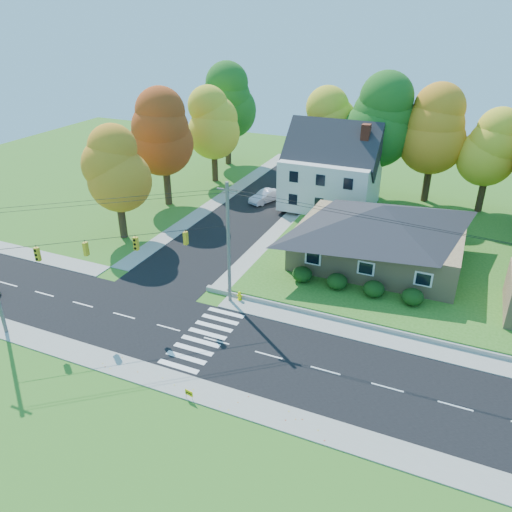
% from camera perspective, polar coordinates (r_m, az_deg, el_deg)
% --- Properties ---
extents(ground, '(120.00, 120.00, 0.00)m').
position_cam_1_polar(ground, '(35.95, -4.54, -9.67)').
color(ground, '#3D7923').
extents(road_main, '(90.00, 8.00, 0.02)m').
position_cam_1_polar(road_main, '(35.95, -4.54, -9.66)').
color(road_main, black).
rests_on(road_main, ground).
extents(road_cross, '(8.00, 44.00, 0.02)m').
position_cam_1_polar(road_cross, '(59.77, 0.30, 5.89)').
color(road_cross, black).
rests_on(road_cross, ground).
extents(sidewalk_north, '(90.00, 2.00, 0.08)m').
position_cam_1_polar(sidewalk_north, '(39.61, -1.16, -5.71)').
color(sidewalk_north, '#9C9A90').
rests_on(sidewalk_north, ground).
extents(sidewalk_south, '(90.00, 2.00, 0.08)m').
position_cam_1_polar(sidewalk_south, '(32.61, -8.76, -14.32)').
color(sidewalk_south, '#9C9A90').
rests_on(sidewalk_south, ground).
extents(lawn, '(30.00, 30.00, 0.50)m').
position_cam_1_polar(lawn, '(50.85, 20.18, 0.55)').
color(lawn, '#3D7923').
rests_on(lawn, ground).
extents(ranch_house, '(14.60, 10.60, 5.40)m').
position_cam_1_polar(ranch_house, '(45.46, 13.95, 2.55)').
color(ranch_house, tan).
rests_on(ranch_house, lawn).
extents(colonial_house, '(10.40, 8.40, 9.60)m').
position_cam_1_polar(colonial_house, '(57.59, 8.59, 9.58)').
color(colonial_house, silver).
rests_on(colonial_house, lawn).
extents(hedge_row, '(10.70, 1.70, 1.27)m').
position_cam_1_polar(hedge_row, '(41.00, 11.27, -3.27)').
color(hedge_row, '#163A10').
rests_on(hedge_row, lawn).
extents(traffic_infrastructure, '(38.10, 10.66, 10.00)m').
position_cam_1_polar(traffic_infrastructure, '(34.27, -4.01, -1.44)').
color(traffic_infrastructure, '#666059').
rests_on(traffic_infrastructure, ground).
extents(tree_lot_0, '(6.72, 6.72, 12.51)m').
position_cam_1_polar(tree_lot_0, '(62.80, 8.54, 14.53)').
color(tree_lot_0, '#3F2A19').
rests_on(tree_lot_0, lawn).
extents(tree_lot_1, '(7.84, 7.84, 14.60)m').
position_cam_1_polar(tree_lot_1, '(60.30, 14.02, 14.82)').
color(tree_lot_1, '#3F2A19').
rests_on(tree_lot_1, lawn).
extents(tree_lot_2, '(7.28, 7.28, 13.56)m').
position_cam_1_polar(tree_lot_2, '(60.69, 19.82, 13.50)').
color(tree_lot_2, '#3F2A19').
rests_on(tree_lot_2, lawn).
extents(tree_lot_3, '(6.16, 6.16, 11.47)m').
position_cam_1_polar(tree_lot_3, '(59.88, 25.29, 11.08)').
color(tree_lot_3, '#3F2A19').
rests_on(tree_lot_3, lawn).
extents(tree_west_0, '(6.16, 6.16, 11.47)m').
position_cam_1_polar(tree_west_0, '(50.60, -15.76, 9.52)').
color(tree_west_0, '#3F2A19').
rests_on(tree_west_0, ground).
extents(tree_west_1, '(7.28, 7.28, 13.56)m').
position_cam_1_polar(tree_west_1, '(58.60, -10.57, 13.66)').
color(tree_west_1, '#3F2A19').
rests_on(tree_west_1, ground).
extents(tree_west_2, '(6.72, 6.72, 12.51)m').
position_cam_1_polar(tree_west_2, '(66.58, -4.92, 14.97)').
color(tree_west_2, '#3F2A19').
rests_on(tree_west_2, ground).
extents(tree_west_3, '(7.84, 7.84, 14.60)m').
position_cam_1_polar(tree_west_3, '(74.22, -3.34, 17.26)').
color(tree_west_3, '#3F2A19').
rests_on(tree_west_3, ground).
extents(white_car, '(3.09, 4.70, 1.46)m').
position_cam_1_polar(white_car, '(60.33, 1.11, 6.83)').
color(white_car, '#B3B1C7').
rests_on(white_car, road_cross).
extents(fire_hydrant, '(0.47, 0.37, 0.83)m').
position_cam_1_polar(fire_hydrant, '(40.18, -1.89, -4.61)').
color(fire_hydrant, '#F4F004').
rests_on(fire_hydrant, ground).
extents(yard_sign, '(0.57, 0.12, 0.72)m').
position_cam_1_polar(yard_sign, '(31.22, -7.67, -15.28)').
color(yard_sign, black).
rests_on(yard_sign, ground).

